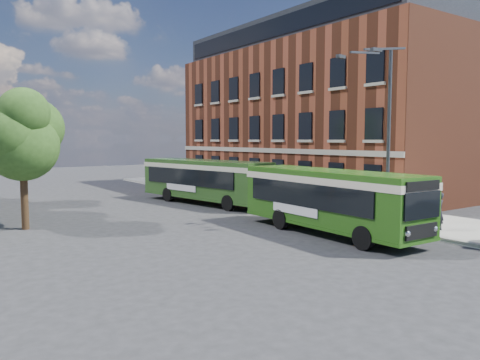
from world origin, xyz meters
TOP-DOWN VIEW (x-y plane):
  - ground at (0.00, 0.00)m, footprint 120.00×120.00m
  - pavement at (7.00, 8.00)m, footprint 6.00×48.00m
  - kerb_line at (3.95, 8.00)m, footprint 0.12×48.00m
  - brick_office at (14.00, 12.00)m, footprint 12.10×26.00m
  - street_lamp at (4.84, -2.00)m, footprint 2.96×2.38m
  - bus_stop_sign at (5.60, -4.20)m, footprint 0.35×0.08m
  - bus_front at (1.12, -1.86)m, footprint 2.83×10.20m
  - bus_rear at (1.66, 10.59)m, footprint 4.42×11.31m
  - pedestrian_a at (5.44, -4.77)m, footprint 0.69×0.48m
  - pedestrian_b at (5.62, -2.33)m, footprint 0.95×0.88m
  - tree_left at (-10.40, 7.54)m, footprint 4.10×3.90m

SIDE VIEW (x-z plane):
  - ground at x=0.00m, z-range 0.00..0.00m
  - kerb_line at x=3.95m, z-range 0.00..0.01m
  - pavement at x=7.00m, z-range 0.00..0.15m
  - pedestrian_b at x=5.62m, z-range 0.15..1.72m
  - pedestrian_a at x=5.44m, z-range 0.15..1.97m
  - bus_stop_sign at x=5.60m, z-range 0.25..2.77m
  - bus_front at x=1.12m, z-range 0.32..3.34m
  - bus_rear at x=1.66m, z-range 0.32..3.34m
  - tree_left at x=-10.40m, z-range 1.23..8.16m
  - street_lamp at x=4.84m, z-range 0.29..9.29m
  - brick_office at x=14.00m, z-range -0.13..14.07m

